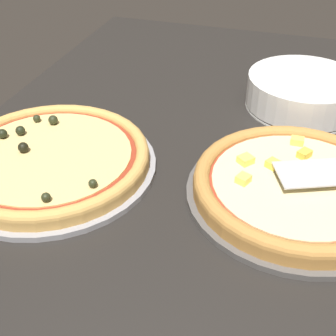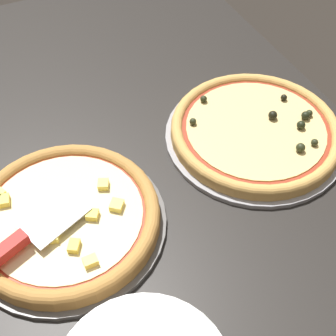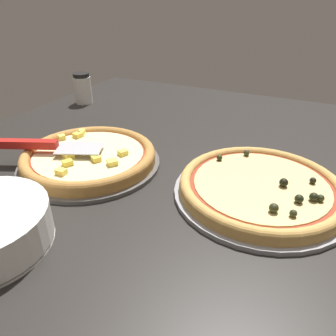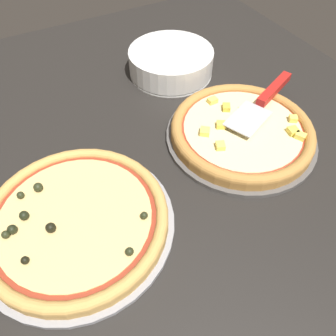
% 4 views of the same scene
% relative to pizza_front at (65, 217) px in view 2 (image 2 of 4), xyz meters
% --- Properties ---
extents(ground_plane, '(1.56, 1.10, 0.04)m').
position_rel_pizza_front_xyz_m(ground_plane, '(-0.02, 0.09, -0.04)').
color(ground_plane, black).
extents(pizza_pan_front, '(0.35, 0.35, 0.01)m').
position_rel_pizza_front_xyz_m(pizza_pan_front, '(-0.00, 0.00, -0.02)').
color(pizza_pan_front, '#565451').
rests_on(pizza_pan_front, ground_plane).
extents(pizza_front, '(0.33, 0.33, 0.04)m').
position_rel_pizza_front_xyz_m(pizza_front, '(0.00, 0.00, 0.00)').
color(pizza_front, '#B77F3D').
rests_on(pizza_front, pizza_pan_front).
extents(pizza_pan_back, '(0.37, 0.37, 0.01)m').
position_rel_pizza_front_xyz_m(pizza_pan_back, '(-0.05, 0.42, -0.02)').
color(pizza_pan_back, '#939399').
rests_on(pizza_pan_back, ground_plane).
extents(pizza_back, '(0.35, 0.35, 0.04)m').
position_rel_pizza_front_xyz_m(pizza_back, '(-0.05, 0.42, -0.00)').
color(pizza_back, tan).
rests_on(pizza_back, pizza_pan_back).
extents(serving_spatula, '(0.14, 0.25, 0.02)m').
position_rel_pizza_front_xyz_m(serving_spatula, '(0.05, -0.11, 0.03)').
color(serving_spatula, '#B7B7BC').
rests_on(serving_spatula, pizza_front).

